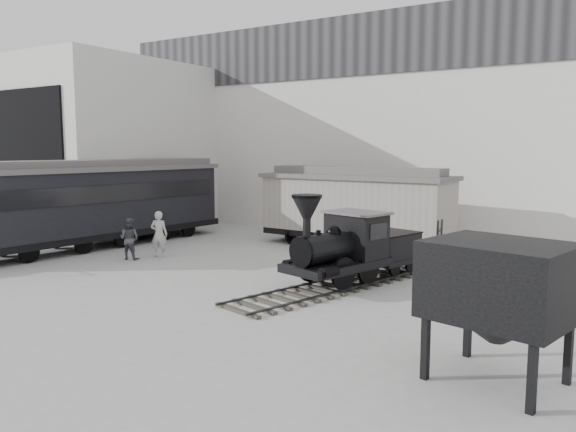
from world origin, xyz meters
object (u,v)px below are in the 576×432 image
Objects in this scene: boxcar at (355,205)px; passenger_coach at (98,203)px; coal_hopper at (499,291)px; visitor_a at (159,234)px; visitor_b at (129,239)px; locomotive at (350,251)px.

passenger_coach reaches higher than boxcar.
boxcar is at bearing 36.82° from passenger_coach.
passenger_coach reaches higher than coal_hopper.
visitor_b is at bearing 30.27° from visitor_a.
visitor_a is 15.34m from coal_hopper.
visitor_b is (-9.23, -0.85, -0.26)m from locomotive.
locomotive is 4.53× the size of visitor_a.
passenger_coach is 4.79× the size of coal_hopper.
boxcar reaches higher than visitor_b.
locomotive is 0.96× the size of boxcar.
boxcar is (-2.84, 6.40, 0.79)m from locomotive.
boxcar is 14.63m from coal_hopper.
visitor_a is 1.18m from visitor_b.
passenger_coach is (-9.83, -5.89, 0.11)m from boxcar.
coal_hopper is at bearing 131.99° from visitor_a.
visitor_a is at bearing -139.91° from visitor_b.
visitor_b is at bearing -15.76° from passenger_coach.
coal_hopper is (14.24, -5.64, 0.80)m from visitor_a.
coal_hopper is at bearing 146.03° from visitor_b.
coal_hopper reaches higher than visitor_a.
boxcar is at bearing 129.30° from locomotive.
passenger_coach is 8.20× the size of visitor_b.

